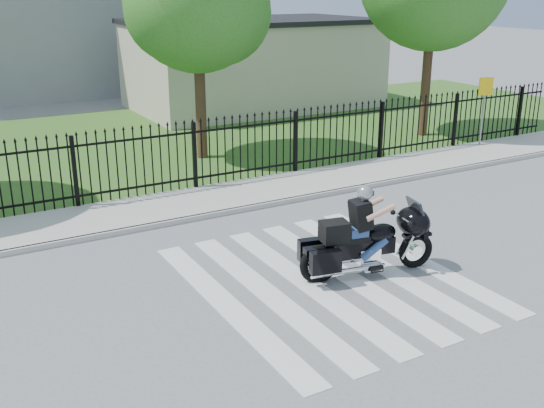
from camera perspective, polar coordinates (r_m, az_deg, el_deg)
ground at (r=11.62m, az=4.95°, el=-6.77°), size 120.00×120.00×0.00m
crosswalk at (r=11.62m, az=4.95°, el=-6.74°), size 5.00×5.50×0.01m
sidewalk at (r=15.66m, az=-5.40°, el=0.40°), size 40.00×2.00×0.12m
curb at (r=14.80m, az=-3.79°, el=-0.68°), size 40.00×0.12×0.12m
grass_strip at (r=22.01m, az=-12.99°, el=5.34°), size 40.00×12.00×0.02m
iron_fence at (r=16.30m, az=-6.95°, el=4.18°), size 26.00×0.04×1.80m
building_low at (r=28.00m, az=-1.71°, el=12.29°), size 10.00×6.00×3.50m
building_low_roof at (r=27.84m, az=-1.74°, el=16.07°), size 10.20×6.20×0.20m
motorcycle_rider at (r=11.62m, az=8.37°, el=-3.02°), size 2.64×1.21×1.77m
traffic_sign at (r=21.62m, az=18.53°, el=9.09°), size 0.46×0.19×2.16m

